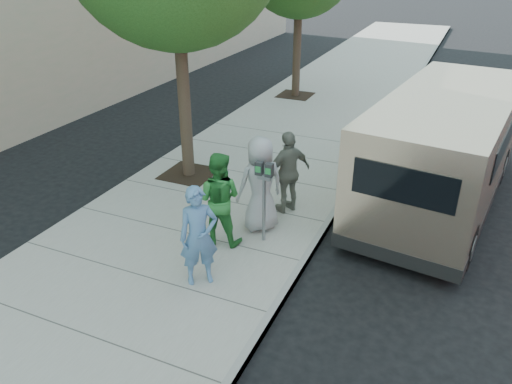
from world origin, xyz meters
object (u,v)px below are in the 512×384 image
at_px(person_green_shirt, 219,199).
at_px(person_gray_shirt, 260,184).
at_px(van, 444,148).
at_px(person_striped_polo, 289,172).
at_px(parking_meter, 264,185).
at_px(person_officer, 199,236).

distance_m(person_green_shirt, person_gray_shirt, 0.91).
xyz_separation_m(van, person_striped_polo, (-2.79, -1.89, -0.29)).
distance_m(van, person_gray_shirt, 4.12).
bearing_deg(person_gray_shirt, person_striped_polo, -152.79).
xyz_separation_m(parking_meter, person_striped_polo, (-0.01, 1.29, -0.28)).
xyz_separation_m(person_green_shirt, person_gray_shirt, (0.49, 0.76, 0.05)).
height_order(person_officer, person_gray_shirt, person_gray_shirt).
bearing_deg(person_striped_polo, person_gray_shirt, 18.82).
relative_size(van, person_officer, 4.00).
xyz_separation_m(parking_meter, person_green_shirt, (-0.74, -0.36, -0.26)).
height_order(van, person_gray_shirt, van).
bearing_deg(person_striped_polo, van, 158.17).
relative_size(van, person_gray_shirt, 3.64).
relative_size(parking_meter, person_green_shirt, 0.89).
distance_m(person_officer, person_green_shirt, 1.25).
distance_m(van, person_green_shirt, 5.00).
distance_m(parking_meter, person_striped_polo, 1.32).
relative_size(person_gray_shirt, person_striped_polo, 1.08).
bearing_deg(person_officer, van, 16.02).
bearing_deg(van, person_gray_shirt, -130.09).
bearing_deg(person_striped_polo, person_green_shirt, 9.96).
height_order(parking_meter, person_gray_shirt, person_gray_shirt).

